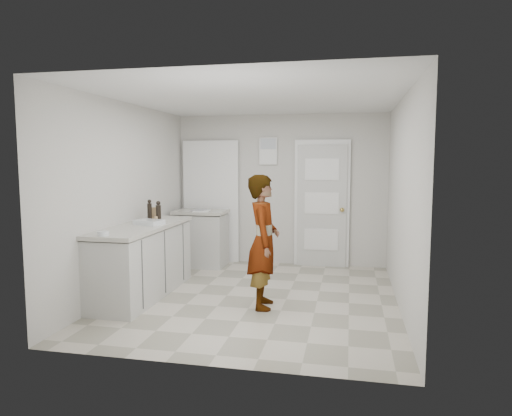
% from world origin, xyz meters
% --- Properties ---
extents(ground, '(4.00, 4.00, 0.00)m').
position_xyz_m(ground, '(0.00, 0.00, 0.00)').
color(ground, gray).
rests_on(ground, ground).
extents(room_shell, '(4.00, 4.00, 4.00)m').
position_xyz_m(room_shell, '(-0.17, 1.95, 1.02)').
color(room_shell, beige).
rests_on(room_shell, ground).
extents(main_counter, '(0.64, 1.96, 0.93)m').
position_xyz_m(main_counter, '(-1.45, -0.20, 0.43)').
color(main_counter, beige).
rests_on(main_counter, ground).
extents(side_counter, '(0.84, 0.61, 0.93)m').
position_xyz_m(side_counter, '(-1.25, 1.55, 0.43)').
color(side_counter, beige).
rests_on(side_counter, ground).
extents(person, '(0.46, 0.63, 1.58)m').
position_xyz_m(person, '(0.16, -0.34, 0.79)').
color(person, silver).
rests_on(person, ground).
extents(cake_mix_box, '(0.11, 0.08, 0.17)m').
position_xyz_m(cake_mix_box, '(-1.54, 0.36, 1.01)').
color(cake_mix_box, '#AA8355').
rests_on(cake_mix_box, main_counter).
extents(spice_jar, '(0.05, 0.05, 0.07)m').
position_xyz_m(spice_jar, '(-1.40, 0.11, 0.96)').
color(spice_jar, tan).
rests_on(spice_jar, main_counter).
extents(oil_cruet_a, '(0.07, 0.07, 0.28)m').
position_xyz_m(oil_cruet_a, '(-1.39, 0.18, 1.06)').
color(oil_cruet_a, black).
rests_on(oil_cruet_a, main_counter).
extents(oil_cruet_b, '(0.06, 0.06, 0.28)m').
position_xyz_m(oil_cruet_b, '(-1.57, 0.28, 1.06)').
color(oil_cruet_b, black).
rests_on(oil_cruet_b, main_counter).
extents(baking_dish, '(0.39, 0.32, 0.06)m').
position_xyz_m(baking_dish, '(-1.37, -0.15, 0.95)').
color(baking_dish, silver).
rests_on(baking_dish, main_counter).
extents(egg_bowl, '(0.12, 0.12, 0.05)m').
position_xyz_m(egg_bowl, '(-1.49, -1.07, 0.95)').
color(egg_bowl, silver).
rests_on(egg_bowl, main_counter).
extents(papers, '(0.28, 0.34, 0.01)m').
position_xyz_m(papers, '(-1.20, 1.45, 0.93)').
color(papers, white).
rests_on(papers, side_counter).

